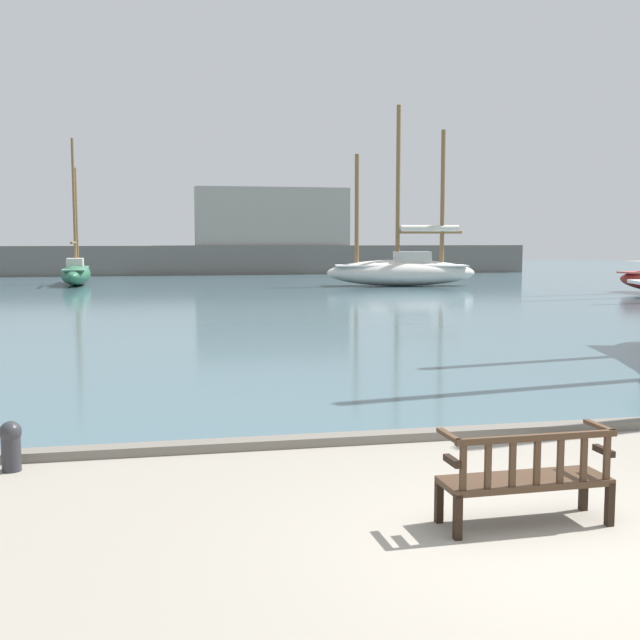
{
  "coord_description": "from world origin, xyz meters",
  "views": [
    {
      "loc": [
        -3.4,
        -6.21,
        2.7
      ],
      "look_at": [
        -0.0,
        10.0,
        1.0
      ],
      "focal_mm": 45.0,
      "sensor_mm": 36.0,
      "label": 1
    }
  ],
  "objects_px": {
    "mooring_bollard": "(11,443)",
    "sailboat_nearest_port": "(402,268)",
    "sailboat_outer_port": "(76,272)",
    "park_bench": "(526,477)"
  },
  "relations": [
    {
      "from": "park_bench",
      "to": "sailboat_nearest_port",
      "type": "relative_size",
      "value": 0.17
    },
    {
      "from": "park_bench",
      "to": "mooring_bollard",
      "type": "bearing_deg",
      "value": 150.37
    },
    {
      "from": "park_bench",
      "to": "sailboat_outer_port",
      "type": "height_order",
      "value": "sailboat_outer_port"
    },
    {
      "from": "sailboat_outer_port",
      "to": "sailboat_nearest_port",
      "type": "bearing_deg",
      "value": -15.05
    },
    {
      "from": "sailboat_nearest_port",
      "to": "park_bench",
      "type": "bearing_deg",
      "value": -105.86
    },
    {
      "from": "sailboat_nearest_port",
      "to": "mooring_bollard",
      "type": "bearing_deg",
      "value": -114.91
    },
    {
      "from": "park_bench",
      "to": "sailboat_nearest_port",
      "type": "xyz_separation_m",
      "value": [
        10.04,
        35.34,
        0.58
      ]
    },
    {
      "from": "mooring_bollard",
      "to": "sailboat_nearest_port",
      "type": "bearing_deg",
      "value": 65.09
    },
    {
      "from": "sailboat_outer_port",
      "to": "sailboat_nearest_port",
      "type": "relative_size",
      "value": 0.84
    },
    {
      "from": "mooring_bollard",
      "to": "park_bench",
      "type": "bearing_deg",
      "value": -29.63
    }
  ]
}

